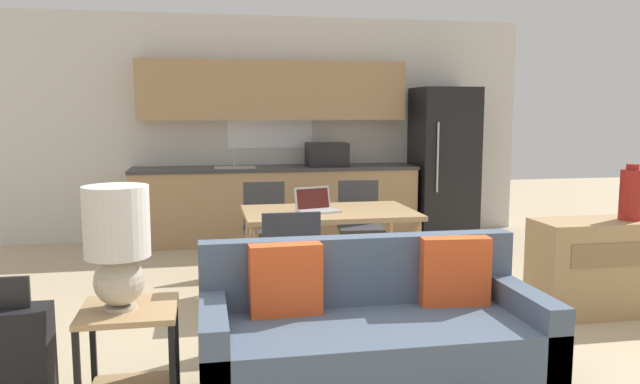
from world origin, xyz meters
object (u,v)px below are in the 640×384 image
(suitcase, at_px, (7,364))
(dining_chair_far_left, at_px, (266,224))
(vase, at_px, (631,194))
(dining_chair_near_left, at_px, (289,264))
(couch, at_px, (371,333))
(credenza, at_px, (612,266))
(table_lamp, at_px, (117,240))
(refrigerator, at_px, (443,162))
(side_table, at_px, (130,343))
(dining_table, at_px, (329,218))
(laptop, at_px, (316,206))
(dining_chair_far_right, at_px, (360,221))

(suitcase, bearing_deg, dining_chair_far_left, 59.43)
(vase, relative_size, dining_chair_near_left, 0.49)
(couch, xyz_separation_m, credenza, (2.20, 0.99, 0.03))
(table_lamp, relative_size, suitcase, 0.83)
(refrigerator, bearing_deg, side_table, -128.77)
(vase, bearing_deg, suitcase, -167.14)
(dining_table, relative_size, couch, 0.77)
(dining_chair_far_left, bearing_deg, side_table, -109.83)
(table_lamp, xyz_separation_m, dining_chair_far_left, (1.00, 2.71, -0.44))
(table_lamp, height_order, laptop, table_lamp)
(table_lamp, height_order, dining_chair_far_left, table_lamp)
(side_table, xyz_separation_m, credenza, (3.48, 1.03, -0.02))
(table_lamp, xyz_separation_m, dining_chair_far_right, (1.92, 2.68, -0.44))
(credenza, bearing_deg, suitcase, -166.39)
(couch, xyz_separation_m, dining_chair_far_right, (0.60, 2.62, 0.15))
(laptop, bearing_deg, dining_chair_far_right, 37.96)
(refrigerator, height_order, dining_chair_far_left, refrigerator)
(dining_chair_far_right, bearing_deg, side_table, -118.61)
(refrigerator, relative_size, dining_chair_near_left, 2.10)
(dining_chair_far_right, relative_size, dining_chair_far_left, 1.00)
(dining_table, xyz_separation_m, credenza, (2.06, -0.86, -0.30))
(side_table, relative_size, laptop, 1.52)
(side_table, xyz_separation_m, dining_chair_far_left, (0.96, 2.69, 0.10))
(dining_table, distance_m, laptop, 0.16)
(laptop, bearing_deg, dining_chair_far_left, 96.35)
(suitcase, bearing_deg, dining_table, 42.43)
(credenza, bearing_deg, dining_chair_far_right, 134.48)
(table_lamp, distance_m, dining_chair_near_left, 1.54)
(suitcase, bearing_deg, table_lamp, -6.52)
(vase, xyz_separation_m, dining_chair_far_left, (-2.62, 1.69, -0.44))
(couch, height_order, credenza, couch)
(suitcase, bearing_deg, refrigerator, 46.24)
(table_lamp, bearing_deg, dining_chair_far_right, 54.35)
(vase, distance_m, dining_chair_far_right, 2.42)
(couch, distance_m, laptop, 1.88)
(dining_table, bearing_deg, suitcase, -137.57)
(dining_chair_far_left, bearing_deg, laptop, -67.80)
(side_table, bearing_deg, table_lamp, -151.38)
(credenza, relative_size, laptop, 3.28)
(dining_chair_far_left, bearing_deg, dining_table, -60.53)
(dining_table, bearing_deg, dining_chair_far_left, 119.59)
(laptop, relative_size, suitcase, 0.50)
(dining_chair_far_right, bearing_deg, credenza, -38.82)
(laptop, bearing_deg, suitcase, -152.28)
(couch, relative_size, side_table, 3.24)
(couch, bearing_deg, table_lamp, -177.37)
(dining_chair_far_right, distance_m, laptop, 1.02)
(dining_table, distance_m, dining_chair_far_right, 0.91)
(credenza, xyz_separation_m, dining_chair_far_right, (-1.60, 1.63, 0.12))
(dining_chair_far_right, bearing_deg, laptop, -119.36)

